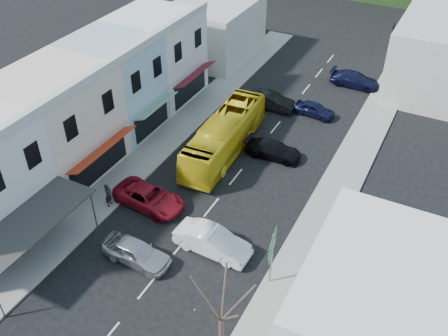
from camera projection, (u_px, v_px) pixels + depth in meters
ground at (182, 243)px, 32.91m from camera, size 120.00×120.00×0.00m
sidewalk_left at (168, 139)px, 42.69m from camera, size 3.00×52.00×0.15m
sidewalk_right at (338, 190)px, 37.22m from camera, size 3.00×52.00×0.15m
shopfront_row at (75, 112)px, 38.59m from camera, size 8.25×30.00×8.00m
right_building at (387, 336)px, 22.74m from camera, size 8.00×9.00×8.00m
distant_block_left at (214, 29)px, 54.61m from camera, size 8.00×10.00×6.00m
distant_block_right at (439, 55)px, 48.05m from camera, size 8.00×12.00×7.00m
bus at (224, 136)px, 40.32m from camera, size 3.13×11.72×3.10m
car_silver at (136, 253)px, 31.27m from camera, size 4.44×1.91×1.40m
car_white at (212, 243)px, 31.97m from camera, size 4.45×1.93×1.40m
car_red at (149, 198)px, 35.51m from camera, size 4.75×2.30×1.40m
car_black_near at (273, 149)px, 40.30m from camera, size 4.59×2.08×1.40m
car_navy_mid at (315, 109)px, 45.45m from camera, size 4.55×2.21×1.40m
car_black_far at (270, 102)px, 46.51m from camera, size 4.46×1.95×1.40m
car_navy_far at (355, 80)px, 50.04m from camera, size 4.51×1.85×1.40m
pedestrian_left at (108, 196)px, 35.24m from camera, size 0.52×0.67×1.70m
direction_sign at (271, 260)px, 29.07m from camera, size 0.85×1.88×4.02m
street_tree at (221, 320)px, 23.71m from camera, size 3.90×3.90×7.49m
traffic_signal at (389, 47)px, 51.66m from camera, size 1.07×1.32×5.25m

